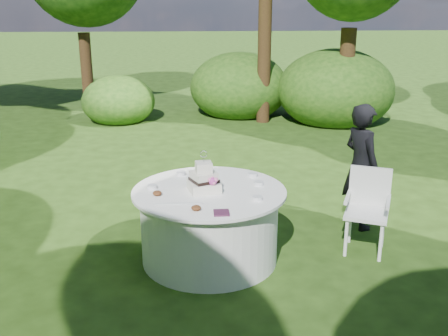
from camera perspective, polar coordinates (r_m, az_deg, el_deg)
The scene contains 9 objects.
ground at distance 5.60m, azimuth -1.55°, elevation -9.82°, with size 80.00×80.00×0.00m, color #21390F.
napkins at distance 4.71m, azimuth -0.28°, elevation -4.89°, with size 0.14×0.14×0.02m, color #461E37.
feather_plume at distance 4.94m, azimuth -5.06°, elevation -3.88°, with size 0.48×0.07×0.01m, color white.
guest at distance 6.30m, azimuth 14.67°, elevation 0.15°, with size 0.54×0.36×1.49m, color black.
table at distance 5.43m, azimuth -1.59°, elevation -6.19°, with size 1.56×1.56×0.77m.
cake at distance 5.23m, azimuth -2.17°, elevation -1.32°, with size 0.35×0.35×0.42m.
chair at distance 5.81m, azimuth 15.38°, elevation -3.80°, with size 0.57×0.57×0.90m.
votives at distance 5.42m, azimuth -0.44°, elevation -1.64°, with size 1.20×0.90×0.04m.
petal_cups at distance 4.97m, azimuth -5.25°, elevation -3.52°, with size 0.46×0.50×0.05m.
Camera 1 is at (-0.20, -4.95, 2.61)m, focal length 42.00 mm.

